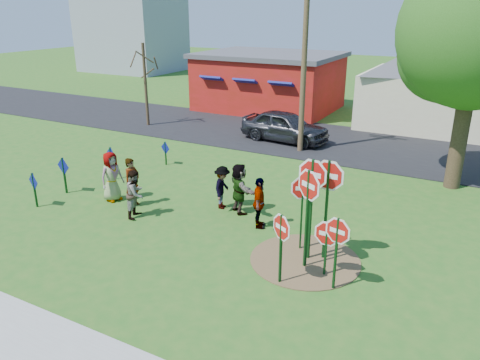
% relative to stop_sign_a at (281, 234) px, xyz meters
% --- Properties ---
extents(ground, '(120.00, 120.00, 0.00)m').
position_rel_stop_sign_a_xyz_m(ground, '(-4.32, 2.41, -1.46)').
color(ground, '#25611B').
rests_on(ground, ground).
extents(sidewalk, '(22.00, 1.80, 0.08)m').
position_rel_stop_sign_a_xyz_m(sidewalk, '(-4.32, -4.79, -1.42)').
color(sidewalk, '#9E9E99').
rests_on(sidewalk, ground).
extents(road, '(120.00, 7.50, 0.04)m').
position_rel_stop_sign_a_xyz_m(road, '(-4.32, 13.91, -1.44)').
color(road, black).
rests_on(road, ground).
extents(dirt_patch, '(3.20, 3.20, 0.03)m').
position_rel_stop_sign_a_xyz_m(dirt_patch, '(0.18, 1.41, -1.44)').
color(dirt_patch, brown).
rests_on(dirt_patch, ground).
extents(red_building, '(9.40, 7.69, 3.90)m').
position_rel_stop_sign_a_xyz_m(red_building, '(-9.82, 20.41, 0.51)').
color(red_building, maroon).
rests_on(red_building, ground).
extents(cream_house, '(9.40, 9.40, 6.50)m').
position_rel_stop_sign_a_xyz_m(cream_house, '(1.18, 20.41, 1.47)').
color(cream_house, beige).
rests_on(cream_house, ground).
extents(distant_building, '(10.00, 8.00, 8.00)m').
position_rel_stop_sign_a_xyz_m(distant_building, '(-32.32, 32.41, 2.54)').
color(distant_building, '#8C939E').
rests_on(distant_building, ground).
extents(stop_sign_a, '(0.84, 0.51, 2.12)m').
position_rel_stop_sign_a_xyz_m(stop_sign_a, '(0.00, 0.00, 0.00)').
color(stop_sign_a, '#0F3915').
rests_on(stop_sign_a, ground).
extents(stop_sign_b, '(1.17, 0.17, 3.21)m').
position_rel_stop_sign_a_xyz_m(stop_sign_b, '(0.21, 1.57, 0.87)').
color(stop_sign_b, '#0F3915').
rests_on(stop_sign_b, ground).
extents(stop_sign_c, '(1.03, 0.60, 3.06)m').
position_rel_stop_sign_a_xyz_m(stop_sign_c, '(0.29, 1.09, 0.70)').
color(stop_sign_c, '#0F3915').
rests_on(stop_sign_c, ground).
extents(stop_sign_d, '(1.20, 0.08, 3.18)m').
position_rel_stop_sign_a_xyz_m(stop_sign_d, '(0.60, 1.79, 0.84)').
color(stop_sign_d, '#0F3915').
rests_on(stop_sign_d, ground).
extents(stop_sign_e, '(0.97, 0.07, 1.74)m').
position_rel_stop_sign_a_xyz_m(stop_sign_e, '(0.93, 0.92, -0.30)').
color(stop_sign_e, '#0F3915').
rests_on(stop_sign_e, ground).
extents(stop_sign_f, '(0.93, 0.23, 2.16)m').
position_rel_stop_sign_a_xyz_m(stop_sign_f, '(1.35, 0.39, 0.08)').
color(stop_sign_f, '#0F3915').
rests_on(stop_sign_f, ground).
extents(stop_sign_g, '(0.87, 0.45, 2.47)m').
position_rel_stop_sign_a_xyz_m(stop_sign_g, '(-0.20, 1.99, 0.28)').
color(stop_sign_g, '#0F3915').
rests_on(stop_sign_g, ground).
extents(blue_diamond_a, '(0.65, 0.19, 1.33)m').
position_rel_stop_sign_a_xyz_m(blue_diamond_a, '(-9.90, 0.38, -0.63)').
color(blue_diamond_a, '#0F3915').
rests_on(blue_diamond_a, ground).
extents(blue_diamond_b, '(0.72, 0.12, 1.47)m').
position_rel_stop_sign_a_xyz_m(blue_diamond_b, '(-10.01, 1.88, -0.54)').
color(blue_diamond_b, '#0F3915').
rests_on(blue_diamond_b, ground).
extents(blue_diamond_c, '(0.69, 0.20, 1.43)m').
position_rel_stop_sign_a_xyz_m(blue_diamond_c, '(-9.47, 3.93, -0.57)').
color(blue_diamond_c, '#0F3915').
rests_on(blue_diamond_c, ground).
extents(blue_diamond_d, '(0.58, 0.19, 1.11)m').
position_rel_stop_sign_a_xyz_m(blue_diamond_d, '(-8.65, 6.58, -0.77)').
color(blue_diamond_d, '#0F3915').
rests_on(blue_diamond_d, ground).
extents(person_a, '(0.78, 1.03, 1.90)m').
position_rel_stop_sign_a_xyz_m(person_a, '(-7.86, 2.22, -0.50)').
color(person_a, '#414D97').
rests_on(person_a, ground).
extents(person_b, '(0.49, 0.70, 1.83)m').
position_rel_stop_sign_a_xyz_m(person_b, '(-6.83, 2.17, -0.54)').
color(person_b, '#256A69').
rests_on(person_b, ground).
extents(person_c, '(0.84, 0.97, 1.71)m').
position_rel_stop_sign_a_xyz_m(person_c, '(-6.11, 1.49, -0.60)').
color(person_c, brown).
rests_on(person_c, ground).
extents(person_d, '(0.79, 1.13, 1.59)m').
position_rel_stop_sign_a_xyz_m(person_d, '(-3.84, 3.55, -0.66)').
color(person_d, '#303034').
rests_on(person_d, ground).
extents(person_e, '(0.76, 1.11, 1.75)m').
position_rel_stop_sign_a_xyz_m(person_e, '(-1.96, 2.74, -0.58)').
color(person_e, '#573061').
rests_on(person_e, ground).
extents(person_f, '(1.66, 1.48, 1.83)m').
position_rel_stop_sign_a_xyz_m(person_f, '(-3.11, 3.49, -0.54)').
color(person_f, '#1E4E2D').
rests_on(person_f, ground).
extents(suv, '(4.99, 2.43, 1.64)m').
position_rel_stop_sign_a_xyz_m(suv, '(-5.36, 12.85, -0.60)').
color(suv, '#313137').
rests_on(suv, road).
extents(utility_pole, '(2.08, 0.30, 8.51)m').
position_rel_stop_sign_a_xyz_m(utility_pole, '(-3.95, 11.56, 3.02)').
color(utility_pole, '#4C3823').
rests_on(utility_pole, ground).
extents(leafy_tree, '(6.31, 5.76, 8.97)m').
position_rel_stop_sign_a_xyz_m(leafy_tree, '(3.48, 9.81, 4.32)').
color(leafy_tree, '#382819').
rests_on(leafy_tree, ground).
extents(bare_tree_west, '(1.80, 1.80, 4.93)m').
position_rel_stop_sign_a_xyz_m(bare_tree_west, '(-14.22, 12.24, 1.73)').
color(bare_tree_west, '#382819').
rests_on(bare_tree_west, ground).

